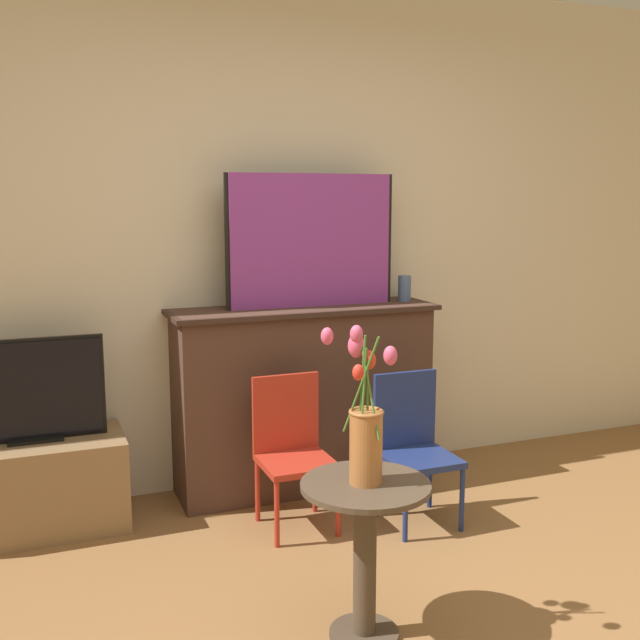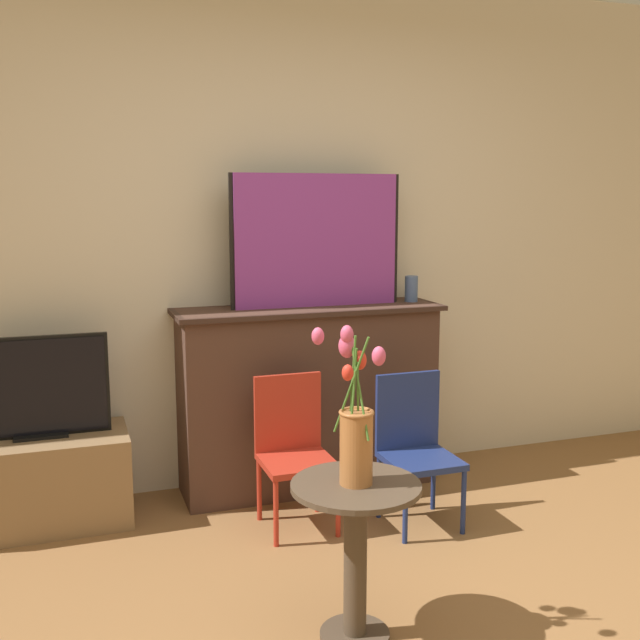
{
  "view_description": "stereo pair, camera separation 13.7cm",
  "coord_description": "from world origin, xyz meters",
  "px_view_note": "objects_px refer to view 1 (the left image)",
  "views": [
    {
      "loc": [
        -1.22,
        -1.73,
        1.55
      ],
      "look_at": [
        -0.02,
        1.3,
        1.02
      ],
      "focal_mm": 42.0,
      "sensor_mm": 36.0,
      "label": 1
    },
    {
      "loc": [
        -1.09,
        -1.77,
        1.55
      ],
      "look_at": [
        -0.02,
        1.3,
        1.02
      ],
      "focal_mm": 42.0,
      "sensor_mm": 36.0,
      "label": 2
    }
  ],
  "objects_px": {
    "painting": "(312,241)",
    "tv_monitor": "(33,391)",
    "vase_tulips": "(365,425)",
    "chair_red": "(292,444)",
    "chair_blue": "(413,441)"
  },
  "relations": [
    {
      "from": "vase_tulips",
      "to": "tv_monitor",
      "type": "bearing_deg",
      "value": 127.55
    },
    {
      "from": "tv_monitor",
      "to": "chair_red",
      "type": "xyz_separation_m",
      "value": [
        1.13,
        -0.38,
        -0.27
      ]
    },
    {
      "from": "painting",
      "to": "tv_monitor",
      "type": "distance_m",
      "value": 1.54
    },
    {
      "from": "chair_red",
      "to": "chair_blue",
      "type": "xyz_separation_m",
      "value": [
        0.56,
        -0.16,
        0.0
      ]
    },
    {
      "from": "tv_monitor",
      "to": "chair_blue",
      "type": "height_order",
      "value": "tv_monitor"
    },
    {
      "from": "chair_blue",
      "to": "painting",
      "type": "bearing_deg",
      "value": 116.1
    },
    {
      "from": "tv_monitor",
      "to": "chair_red",
      "type": "height_order",
      "value": "tv_monitor"
    },
    {
      "from": "painting",
      "to": "tv_monitor",
      "type": "bearing_deg",
      "value": -177.87
    },
    {
      "from": "tv_monitor",
      "to": "chair_red",
      "type": "relative_size",
      "value": 0.9
    },
    {
      "from": "painting",
      "to": "vase_tulips",
      "type": "height_order",
      "value": "painting"
    },
    {
      "from": "tv_monitor",
      "to": "vase_tulips",
      "type": "xyz_separation_m",
      "value": [
        1.05,
        -1.36,
        0.11
      ]
    },
    {
      "from": "painting",
      "to": "tv_monitor",
      "type": "height_order",
      "value": "painting"
    },
    {
      "from": "chair_red",
      "to": "chair_blue",
      "type": "relative_size",
      "value": 1.0
    },
    {
      "from": "chair_blue",
      "to": "vase_tulips",
      "type": "distance_m",
      "value": 1.11
    },
    {
      "from": "vase_tulips",
      "to": "chair_blue",
      "type": "bearing_deg",
      "value": 51.98
    }
  ]
}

